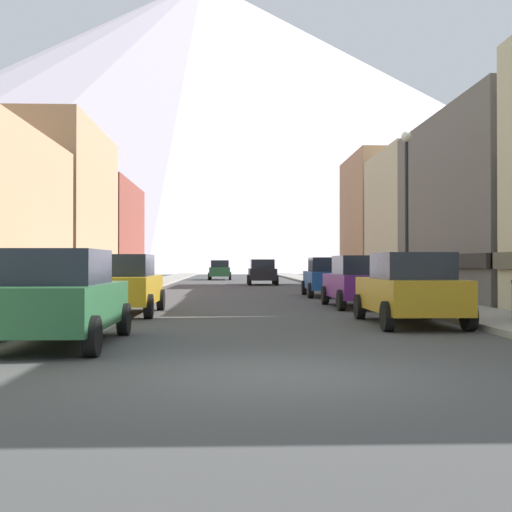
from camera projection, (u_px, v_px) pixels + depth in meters
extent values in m
plane|color=#3F3F3F|center=(277.00, 375.00, 9.15)|extent=(400.00, 400.00, 0.00)
cube|color=gray|center=(145.00, 285.00, 43.89)|extent=(2.50, 100.00, 0.15)
cube|color=gray|center=(335.00, 285.00, 44.36)|extent=(2.50, 100.00, 0.15)
cube|color=tan|center=(9.00, 210.00, 35.24)|extent=(9.48, 11.06, 8.63)
cube|color=brown|center=(9.00, 262.00, 35.21)|extent=(9.78, 11.06, 0.50)
cube|color=brown|center=(86.00, 234.00, 47.38)|extent=(6.72, 12.15, 7.18)
cube|color=#3B1B16|center=(86.00, 262.00, 47.36)|extent=(7.02, 12.15, 0.50)
cube|color=#66605B|center=(509.00, 208.00, 26.94)|extent=(6.09, 11.69, 7.49)
cube|color=#2D2B29|center=(509.00, 261.00, 26.91)|extent=(6.39, 11.69, 0.50)
cube|color=beige|center=(457.00, 222.00, 36.91)|extent=(8.60, 8.14, 7.62)
cube|color=#595444|center=(457.00, 262.00, 36.89)|extent=(8.90, 8.14, 0.50)
cube|color=tan|center=(421.00, 221.00, 45.88)|extent=(9.75, 8.74, 8.81)
cube|color=brown|center=(421.00, 262.00, 45.85)|extent=(10.05, 8.74, 0.50)
cube|color=#265933|center=(60.00, 305.00, 12.52)|extent=(1.85, 4.40, 0.80)
cube|color=#1E232D|center=(57.00, 267.00, 12.28)|extent=(1.60, 2.20, 0.64)
cylinder|color=black|center=(36.00, 320.00, 14.13)|extent=(0.22, 0.68, 0.68)
cylinder|color=black|center=(124.00, 319.00, 14.20)|extent=(0.22, 0.68, 0.68)
cylinder|color=black|center=(92.00, 336.00, 10.90)|extent=(0.22, 0.68, 0.68)
cube|color=#B28419|center=(124.00, 289.00, 20.04)|extent=(1.85, 4.40, 0.80)
cube|color=#1E232D|center=(123.00, 265.00, 19.80)|extent=(1.60, 2.20, 0.64)
cylinder|color=black|center=(104.00, 300.00, 21.65)|extent=(0.22, 0.68, 0.68)
cylinder|color=black|center=(161.00, 300.00, 21.72)|extent=(0.22, 0.68, 0.68)
cylinder|color=black|center=(81.00, 307.00, 18.35)|extent=(0.22, 0.68, 0.68)
cylinder|color=black|center=(149.00, 306.00, 18.42)|extent=(0.22, 0.68, 0.68)
cube|color=#B28419|center=(409.00, 295.00, 16.67)|extent=(1.86, 4.41, 0.80)
cube|color=#1E232D|center=(411.00, 266.00, 16.43)|extent=(1.61, 2.21, 0.64)
cylinder|color=black|center=(360.00, 307.00, 18.28)|extent=(0.22, 0.68, 0.68)
cylinder|color=black|center=(426.00, 307.00, 18.35)|extent=(0.22, 0.68, 0.68)
cylinder|color=black|center=(387.00, 316.00, 14.99)|extent=(0.22, 0.68, 0.68)
cylinder|color=black|center=(469.00, 316.00, 15.05)|extent=(0.22, 0.68, 0.68)
cube|color=#591E72|center=(359.00, 286.00, 23.15)|extent=(1.91, 4.43, 0.80)
cube|color=#1E232D|center=(360.00, 265.00, 22.91)|extent=(1.64, 2.23, 0.64)
cylinder|color=black|center=(325.00, 295.00, 24.75)|extent=(0.23, 0.68, 0.68)
cylinder|color=black|center=(374.00, 295.00, 24.85)|extent=(0.23, 0.68, 0.68)
cylinder|color=black|center=(341.00, 300.00, 21.45)|extent=(0.23, 0.68, 0.68)
cylinder|color=black|center=(398.00, 300.00, 21.55)|extent=(0.23, 0.68, 0.68)
cube|color=#19478C|center=(327.00, 280.00, 30.74)|extent=(1.94, 4.44, 0.80)
cube|color=#1E232D|center=(328.00, 265.00, 30.50)|extent=(1.65, 2.24, 0.64)
cylinder|color=black|center=(304.00, 288.00, 32.38)|extent=(0.24, 0.68, 0.68)
cylinder|color=black|center=(342.00, 288.00, 32.40)|extent=(0.24, 0.68, 0.68)
cylinder|color=black|center=(311.00, 290.00, 29.08)|extent=(0.24, 0.68, 0.68)
cylinder|color=black|center=(353.00, 290.00, 29.10)|extent=(0.24, 0.68, 0.68)
cube|color=black|center=(262.00, 274.00, 47.39)|extent=(1.84, 4.40, 0.80)
cube|color=#1E232D|center=(262.00, 264.00, 47.14)|extent=(1.60, 2.20, 0.64)
cylinder|color=black|center=(249.00, 279.00, 49.00)|extent=(0.22, 0.68, 0.68)
cylinder|color=black|center=(274.00, 279.00, 49.07)|extent=(0.22, 0.68, 0.68)
cylinder|color=black|center=(250.00, 280.00, 45.70)|extent=(0.22, 0.68, 0.68)
cylinder|color=black|center=(277.00, 280.00, 45.77)|extent=(0.22, 0.68, 0.68)
cube|color=#265933|center=(220.00, 272.00, 61.34)|extent=(1.84, 4.40, 0.80)
cube|color=#1E232D|center=(220.00, 264.00, 61.59)|extent=(1.60, 2.20, 0.64)
cylinder|color=black|center=(230.00, 276.00, 59.72)|extent=(0.22, 0.68, 0.68)
cylinder|color=black|center=(209.00, 276.00, 59.65)|extent=(0.22, 0.68, 0.68)
cylinder|color=black|center=(230.00, 276.00, 63.02)|extent=(0.22, 0.68, 0.68)
cylinder|color=black|center=(210.00, 276.00, 62.95)|extent=(0.22, 0.68, 0.68)
cylinder|color=brown|center=(424.00, 294.00, 26.52)|extent=(0.36, 0.36, 0.31)
sphere|color=#2C5B2F|center=(424.00, 284.00, 26.52)|extent=(0.66, 0.66, 0.66)
cylinder|color=gray|center=(411.00, 292.00, 28.32)|extent=(0.46, 0.46, 0.35)
sphere|color=#1D8B24|center=(411.00, 281.00, 28.32)|extent=(0.71, 0.71, 0.71)
cylinder|color=#333338|center=(357.00, 275.00, 36.40)|extent=(0.36, 0.36, 1.46)
sphere|color=tan|center=(357.00, 259.00, 36.41)|extent=(0.23, 0.23, 0.23)
cylinder|color=brown|center=(58.00, 284.00, 21.82)|extent=(0.36, 0.36, 1.36)
sphere|color=tan|center=(58.00, 260.00, 21.83)|extent=(0.22, 0.22, 0.22)
cylinder|color=black|center=(407.00, 223.00, 22.79)|extent=(0.12, 0.12, 5.50)
sphere|color=white|center=(406.00, 137.00, 22.82)|extent=(0.36, 0.36, 0.36)
cone|color=silver|center=(203.00, 123.00, 269.11)|extent=(358.76, 358.76, 115.75)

